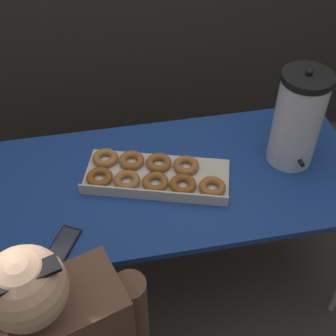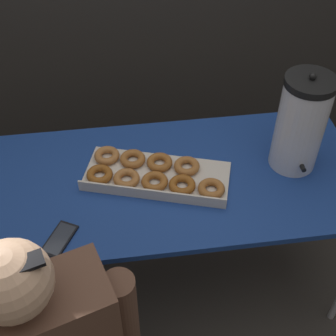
% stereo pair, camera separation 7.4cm
% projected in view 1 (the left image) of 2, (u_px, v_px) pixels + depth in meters
% --- Properties ---
extents(ground_plane, '(12.00, 12.00, 0.00)m').
position_uv_depth(ground_plane, '(172.00, 278.00, 2.48)').
color(ground_plane, '#3D3833').
extents(folding_table, '(1.60, 0.74, 0.76)m').
position_uv_depth(folding_table, '(172.00, 185.00, 1.98)').
color(folding_table, navy).
rests_on(folding_table, ground).
extents(donut_box, '(0.64, 0.42, 0.05)m').
position_uv_depth(donut_box, '(153.00, 175.00, 1.93)').
color(donut_box, beige).
rests_on(donut_box, folding_table).
extents(coffee_urn, '(0.20, 0.23, 0.45)m').
position_uv_depth(coffee_urn, '(298.00, 119.00, 1.88)').
color(coffee_urn, silver).
rests_on(coffee_urn, folding_table).
extents(cell_phone, '(0.14, 0.17, 0.01)m').
position_uv_depth(cell_phone, '(63.00, 244.00, 1.70)').
color(cell_phone, black).
rests_on(cell_phone, folding_table).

